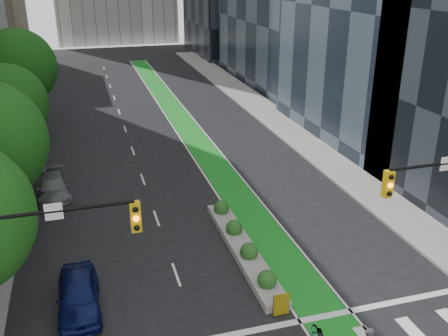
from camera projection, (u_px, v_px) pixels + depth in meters
sidewalk_left at (10, 157)px, 38.50m from camera, size 3.60×90.00×0.15m
sidewalk_right at (292, 131)px, 44.60m from camera, size 3.60×90.00×0.15m
bike_lane_paint at (184, 124)px, 46.80m from camera, size 2.20×70.00×0.01m
tree_midfar at (7, 105)px, 34.20m from camera, size 5.60×5.60×7.76m
tree_far at (18, 67)px, 42.81m from camera, size 6.60×6.60×9.00m
signal_left at (11, 275)px, 15.71m from camera, size 6.14×0.51×7.20m
median_planter at (242, 246)px, 25.78m from camera, size 1.20×10.26×1.10m
parked_car_left_near at (79, 295)px, 21.35m from camera, size 1.78×4.39×1.49m
parked_car_left_mid at (34, 186)px, 31.92m from camera, size 1.69×4.40×1.43m
parked_car_left_far at (53, 188)px, 31.71m from camera, size 2.35×4.99×1.41m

